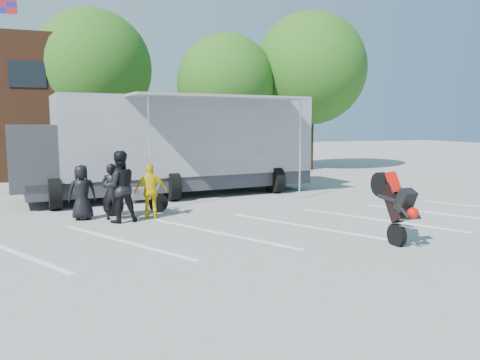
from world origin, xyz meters
TOP-DOWN VIEW (x-y plane):
  - ground at (0.00, 0.00)m, footprint 100.00×100.00m
  - parking_bay_lines at (0.00, 1.00)m, footprint 18.09×13.33m
  - tree_left at (-2.00, 16.00)m, footprint 6.12×6.12m
  - tree_mid at (5.00, 15.00)m, footprint 5.44×5.44m
  - tree_right at (10.00, 14.50)m, footprint 6.46×6.46m
  - transporter_truck at (0.48, 7.46)m, footprint 12.28×6.95m
  - parked_motorcycle at (-1.46, 4.24)m, footprint 2.07×0.87m
  - stunt_bike_rider at (3.61, -0.96)m, footprint 0.73×1.54m
  - spectator_leather_a at (-3.03, 3.95)m, footprint 0.78×0.51m
  - spectator_leather_b at (-2.23, 3.64)m, footprint 0.70×0.60m
  - spectator_leather_c at (-2.05, 3.23)m, footprint 1.08×0.89m
  - spectator_hivis at (-1.14, 3.45)m, footprint 1.00×0.57m

SIDE VIEW (x-z plane):
  - ground at x=0.00m, z-range 0.00..0.00m
  - transporter_truck at x=0.48m, z-range -1.86..1.86m
  - parked_motorcycle at x=-1.46m, z-range -0.53..0.53m
  - stunt_bike_rider at x=3.61m, z-range -0.91..0.91m
  - parking_bay_lines at x=0.00m, z-range 0.00..0.01m
  - spectator_leather_a at x=-3.03m, z-range 0.00..1.59m
  - spectator_hivis at x=-1.14m, z-range 0.00..1.61m
  - spectator_leather_b at x=-2.23m, z-range 0.00..1.64m
  - spectator_leather_c at x=-2.05m, z-range 0.00..2.01m
  - tree_mid at x=5.00m, z-range 1.10..8.78m
  - tree_left at x=-2.00m, z-range 1.25..9.89m
  - tree_right at x=10.00m, z-range 1.32..10.44m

